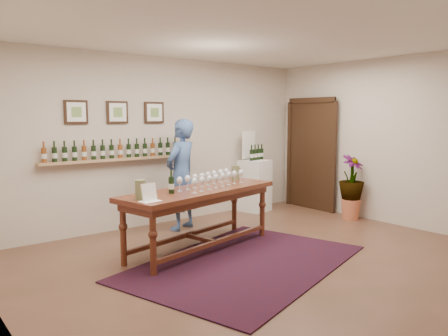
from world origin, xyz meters
TOP-DOWN VIEW (x-y plane):
  - ground at (0.00, 0.00)m, footprint 6.00×6.00m
  - room_shell at (2.11, 1.86)m, footprint 6.00×6.00m
  - rug at (-0.29, 0.01)m, footprint 3.43×2.76m
  - tasting_table at (-0.39, 0.82)m, footprint 2.49×1.24m
  - table_glasses at (-0.17, 0.86)m, footprint 1.48×0.75m
  - table_bottles at (-0.90, 0.78)m, footprint 0.28×0.21m
  - pitcher_left at (-1.39, 0.62)m, footprint 0.16×0.16m
  - pitcher_right at (0.50, 1.15)m, footprint 0.16×0.16m
  - menu_card at (-1.36, 0.46)m, footprint 0.25×0.19m
  - display_pedestal at (1.87, 2.20)m, footprint 0.60×0.60m
  - pedestal_bottles at (1.91, 2.20)m, footprint 0.34×0.17m
  - info_sign at (1.84, 2.35)m, footprint 0.42×0.13m
  - potted_plant at (2.72, 0.62)m, footprint 0.57×0.57m
  - person at (0.01, 1.91)m, footprint 0.76×0.64m

SIDE VIEW (x-z plane):
  - ground at x=0.00m, z-range 0.00..0.00m
  - rug at x=-0.29m, z-range 0.00..0.02m
  - display_pedestal at x=1.87m, z-range 0.00..0.99m
  - potted_plant at x=2.72m, z-range 0.08..1.07m
  - tasting_table at x=-0.39m, z-range 0.30..1.14m
  - person at x=0.01m, z-range 0.00..1.78m
  - table_glasses at x=-0.17m, z-range 0.85..1.05m
  - menu_card at x=-1.36m, z-range 0.85..1.05m
  - pitcher_right at x=0.50m, z-range 0.85..1.07m
  - pitcher_left at x=-1.39m, z-range 0.85..1.08m
  - table_bottles at x=-0.90m, z-range 0.85..1.12m
  - room_shell at x=2.11m, z-range -1.88..4.12m
  - pedestal_bottles at x=1.91m, z-range 0.99..1.32m
  - info_sign at x=1.84m, z-range 0.99..1.57m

